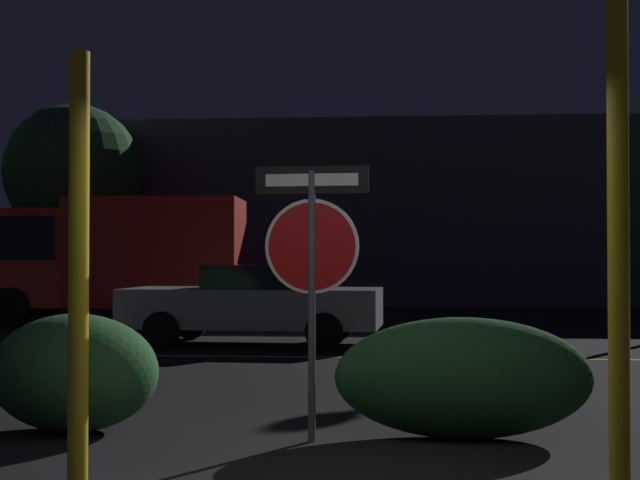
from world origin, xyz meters
The scene contains 10 objects.
road_center_stripe centered at (0.00, 7.75, 0.00)m, with size 36.05×0.12×0.01m, color gold.
stop_sign centered at (-0.23, 1.75, 1.57)m, with size 0.92×0.09×2.20m.
yellow_pole_left centered at (-1.61, 0.24, 1.40)m, with size 0.13×0.13×2.81m, color yellow.
yellow_pole_right centered at (1.67, -0.28, 1.73)m, with size 0.12×0.12×3.46m, color yellow.
hedge_bush_1 centered at (-2.27, 1.99, 0.50)m, with size 1.43×1.12×1.00m, color #2D6633.
hedge_bush_2 centered at (0.98, 1.95, 0.49)m, with size 2.09×0.78×0.99m, color #1E4C23.
passing_car_2 centered at (-1.91, 9.59, 0.70)m, with size 4.46×2.07×1.35m.
delivery_truck centered at (-5.98, 13.89, 1.55)m, with size 6.03×2.53×2.77m.
tree_0 centered at (-8.75, 19.67, 3.92)m, with size 3.97×3.97×5.92m.
building_backdrop centered at (2.89, 23.50, 2.84)m, with size 25.50×4.79×5.67m, color #4C4C56.
Camera 1 is at (0.40, -5.36, 1.47)m, focal length 50.00 mm.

